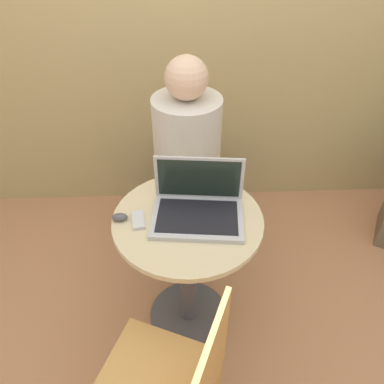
# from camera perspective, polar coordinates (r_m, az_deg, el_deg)

# --- Properties ---
(ground_plane) EXTENTS (12.00, 12.00, 0.00)m
(ground_plane) POSITION_cam_1_polar(r_m,az_deg,el_deg) (2.14, -0.50, -18.25)
(ground_plane) COLOR tan
(back_wall) EXTENTS (7.00, 0.05, 2.60)m
(back_wall) POSITION_cam_1_polar(r_m,az_deg,el_deg) (2.28, -1.70, 26.36)
(back_wall) COLOR tan
(back_wall) RESTS_ON ground_plane
(round_table) EXTENTS (0.64, 0.64, 0.72)m
(round_table) POSITION_cam_1_polar(r_m,az_deg,el_deg) (1.75, -0.59, -9.58)
(round_table) COLOR #4C4C51
(round_table) RESTS_ON ground_plane
(laptop) EXTENTS (0.40, 0.30, 0.23)m
(laptop) POSITION_cam_1_polar(r_m,az_deg,el_deg) (1.57, 0.90, -2.14)
(laptop) COLOR #B7B7BC
(laptop) RESTS_ON round_table
(cell_phone) EXTENTS (0.07, 0.11, 0.02)m
(cell_phone) POSITION_cam_1_polar(r_m,az_deg,el_deg) (1.58, -8.20, -4.24)
(cell_phone) COLOR silver
(cell_phone) RESTS_ON round_table
(computer_mouse) EXTENTS (0.07, 0.04, 0.03)m
(computer_mouse) POSITION_cam_1_polar(r_m,az_deg,el_deg) (1.59, -10.94, -3.73)
(computer_mouse) COLOR #4C4C51
(computer_mouse) RESTS_ON round_table
(person_seated) EXTENTS (0.36, 0.56, 1.22)m
(person_seated) POSITION_cam_1_polar(r_m,az_deg,el_deg) (2.17, -0.66, 2.53)
(person_seated) COLOR #3D4766
(person_seated) RESTS_ON ground_plane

